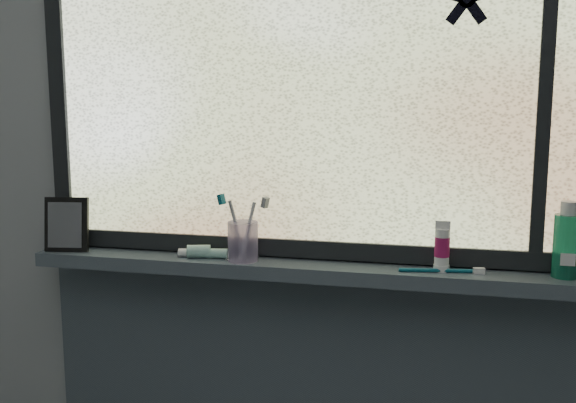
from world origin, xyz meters
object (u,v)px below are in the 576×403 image
(vanity_mirror, at_px, (67,224))
(mouthwash_bottle, at_px, (567,240))
(cream_tube, at_px, (442,244))
(toothbrush_cup, at_px, (243,241))

(vanity_mirror, height_order, mouthwash_bottle, mouthwash_bottle)
(vanity_mirror, distance_m, cream_tube, 1.09)
(mouthwash_bottle, distance_m, cream_tube, 0.31)
(cream_tube, bearing_deg, vanity_mirror, -179.01)
(toothbrush_cup, xyz_separation_m, mouthwash_bottle, (0.85, 0.02, 0.04))
(toothbrush_cup, bearing_deg, vanity_mirror, -179.53)
(vanity_mirror, bearing_deg, toothbrush_cup, -9.50)
(vanity_mirror, relative_size, toothbrush_cup, 1.45)
(mouthwash_bottle, height_order, cream_tube, mouthwash_bottle)
(mouthwash_bottle, bearing_deg, toothbrush_cup, -178.34)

